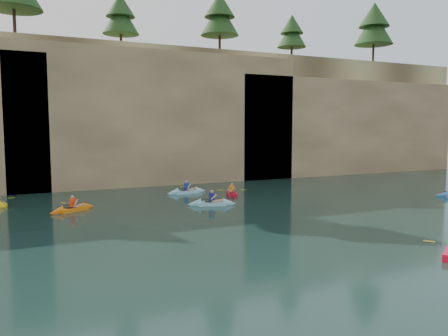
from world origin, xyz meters
name	(u,v)px	position (x,y,z in m)	size (l,w,h in m)	color
ground	(295,263)	(0.00, 0.00, 0.00)	(160.00, 160.00, 0.00)	black
cliff	(121,114)	(0.00, 30.00, 6.00)	(70.00, 16.00, 12.00)	tan
cliff_slab_center	(164,116)	(2.00, 22.60, 5.70)	(24.00, 2.40, 11.40)	tan
cliff_slab_east	(351,126)	(22.00, 22.60, 4.92)	(26.00, 2.40, 9.84)	tan
sea_cave_center	(92,169)	(-4.00, 21.95, 1.60)	(3.50, 1.00, 3.20)	black
sea_cave_east	(251,155)	(10.00, 21.95, 2.25)	(5.00, 1.00, 4.50)	black
kayaker_orange	(73,209)	(-6.32, 13.44, 0.14)	(2.94, 2.06, 1.14)	orange
kayaker_ltblue_near	(212,203)	(1.72, 11.69, 0.15)	(3.10, 2.27, 1.20)	#85CADF
kayaker_red_far	(232,193)	(4.57, 14.76, 0.13)	(2.03, 2.94, 1.06)	red
kayaker_ltblue_mid	(187,191)	(1.95, 16.93, 0.15)	(3.16, 2.33, 1.18)	#8DD8EC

